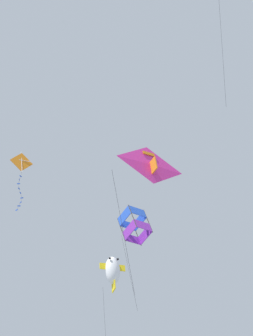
{
  "coord_description": "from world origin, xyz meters",
  "views": [
    {
      "loc": [
        20.46,
        18.09,
        20.93
      ],
      "look_at": [
        -0.56,
        -1.1,
        36.68
      ],
      "focal_mm": 60.68,
      "sensor_mm": 36.0,
      "label": 1
    }
  ],
  "objects_px": {
    "kite_delta_low_drifter": "(151,165)",
    "kite_diamond_highest": "(21,164)",
    "kite_box_near_right": "(135,225)",
    "kite_fish_far_centre": "(113,270)"
  },
  "relations": [
    {
      "from": "kite_fish_far_centre",
      "to": "kite_box_near_right",
      "type": "relative_size",
      "value": 1.09
    },
    {
      "from": "kite_delta_low_drifter",
      "to": "kite_diamond_highest",
      "type": "distance_m",
      "value": 12.16
    },
    {
      "from": "kite_delta_low_drifter",
      "to": "kite_diamond_highest",
      "type": "bearing_deg",
      "value": -79.36
    },
    {
      "from": "kite_fish_far_centre",
      "to": "kite_diamond_highest",
      "type": "bearing_deg",
      "value": 32.62
    },
    {
      "from": "kite_delta_low_drifter",
      "to": "kite_diamond_highest",
      "type": "height_order",
      "value": "kite_diamond_highest"
    },
    {
      "from": "kite_diamond_highest",
      "to": "kite_fish_far_centre",
      "type": "bearing_deg",
      "value": -164.91
    },
    {
      "from": "kite_fish_far_centre",
      "to": "kite_box_near_right",
      "type": "distance_m",
      "value": 3.93
    },
    {
      "from": "kite_delta_low_drifter",
      "to": "kite_box_near_right",
      "type": "xyz_separation_m",
      "value": [
        -11.37,
        -10.96,
        4.09
      ]
    },
    {
      "from": "kite_delta_low_drifter",
      "to": "kite_diamond_highest",
      "type": "relative_size",
      "value": 1.45
    },
    {
      "from": "kite_diamond_highest",
      "to": "kite_box_near_right",
      "type": "xyz_separation_m",
      "value": [
        -9.87,
        0.08,
        -0.79
      ]
    }
  ]
}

